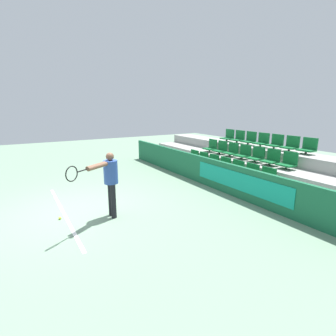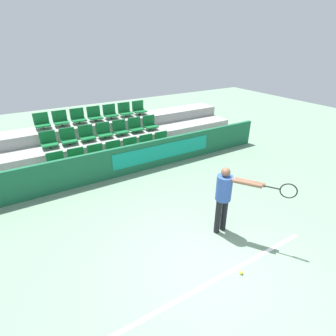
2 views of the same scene
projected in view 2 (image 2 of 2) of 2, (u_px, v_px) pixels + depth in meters
ground_plane at (210, 265)px, 5.16m from camera, size 30.00×30.00×0.00m
court_baseline at (221, 276)px, 4.90m from camera, size 4.44×0.08×0.01m
barrier_wall at (124, 161)px, 8.34m from camera, size 11.20×0.14×0.97m
bleacher_tier_front at (117, 163)px, 8.89m from camera, size 10.80×0.96×0.39m
bleacher_tier_middle at (107, 149)px, 9.54m from camera, size 10.80×0.96×0.77m
bleacher_tier_back at (98, 136)px, 10.20m from camera, size 10.80×0.96×1.16m
stadium_chair_0 at (57, 163)px, 7.95m from camera, size 0.50×0.40×0.54m
stadium_chair_1 at (77, 158)px, 8.23m from camera, size 0.50×0.40×0.54m
stadium_chair_2 at (97, 154)px, 8.52m from camera, size 0.50×0.40×0.54m
stadium_chair_3 at (115, 151)px, 8.80m from camera, size 0.50×0.40×0.54m
stadium_chair_4 at (132, 147)px, 9.09m from camera, size 0.50×0.40×0.54m
stadium_chair_5 at (147, 144)px, 9.37m from camera, size 0.50×0.40×0.54m
stadium_chair_6 at (162, 141)px, 9.65m from camera, size 0.50×0.40×0.54m
stadium_chair_7 at (49, 141)px, 8.51m from camera, size 0.50×0.40×0.54m
stadium_chair_8 at (68, 138)px, 8.80m from camera, size 0.50×0.40×0.54m
stadium_chair_9 at (87, 135)px, 9.08m from camera, size 0.50×0.40×0.54m
stadium_chair_10 at (104, 132)px, 9.37m from camera, size 0.50×0.40×0.54m
stadium_chair_11 at (120, 129)px, 9.65m from camera, size 0.50×0.40×0.54m
stadium_chair_12 at (136, 126)px, 9.94m from camera, size 0.50×0.40×0.54m
stadium_chair_13 at (150, 124)px, 10.22m from camera, size 0.50×0.40×0.54m
stadium_chair_14 at (42, 122)px, 9.08m from camera, size 0.50×0.40×0.54m
stadium_chair_15 at (61, 120)px, 9.36m from camera, size 0.50×0.40×0.54m
stadium_chair_16 at (78, 117)px, 9.65m from camera, size 0.50×0.40×0.54m
stadium_chair_17 at (95, 115)px, 9.93m from camera, size 0.50×0.40×0.54m
stadium_chair_18 at (110, 113)px, 10.22m from camera, size 0.50×0.40×0.54m
stadium_chair_19 at (125, 111)px, 10.50m from camera, size 0.50×0.40×0.54m
stadium_chair_20 at (139, 109)px, 10.79m from camera, size 0.50×0.40×0.54m
tennis_player at (227, 194)px, 5.60m from camera, size 0.96×1.33×1.62m
tennis_ball at (241, 273)px, 4.94m from camera, size 0.07×0.07×0.07m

